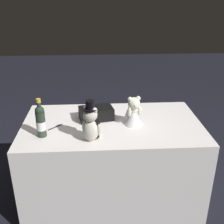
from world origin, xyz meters
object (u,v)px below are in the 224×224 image
signing_pen (55,127)px  champagne_bottle (41,121)px  teddy_bear_groom (91,124)px  gift_case_black (96,113)px  teddy_bear_bride (133,111)px

signing_pen → champagne_bottle: bearing=59.6°
champagne_bottle → signing_pen: size_ratio=2.88×
teddy_bear_groom → signing_pen: bearing=-35.7°
signing_pen → teddy_bear_groom: bearing=144.3°
signing_pen → gift_case_black: 0.37m
teddy_bear_groom → champagne_bottle: bearing=-12.8°
champagne_bottle → gift_case_black: 0.50m
teddy_bear_bride → teddy_bear_groom: bearing=37.0°
teddy_bear_groom → gift_case_black: size_ratio=1.03×
signing_pen → gift_case_black: gift_case_black is taller
teddy_bear_groom → gift_case_black: teddy_bear_groom is taller
teddy_bear_groom → champagne_bottle: teddy_bear_groom is taller
champagne_bottle → signing_pen: (-0.08, -0.13, -0.12)m
champagne_bottle → signing_pen: champagne_bottle is taller
champagne_bottle → signing_pen: bearing=-120.4°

